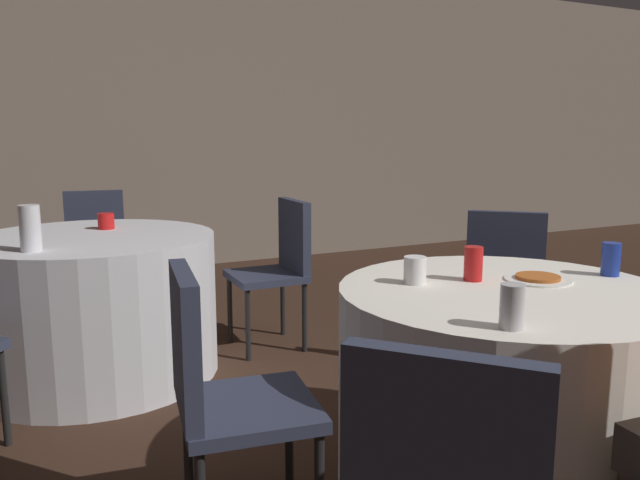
% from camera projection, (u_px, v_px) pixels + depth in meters
% --- Properties ---
extents(wall_back, '(16.00, 0.06, 2.80)m').
position_uv_depth(wall_back, '(205.00, 116.00, 5.78)').
color(wall_back, gray).
rests_on(wall_back, ground_plane).
extents(table_near, '(1.13, 1.13, 0.73)m').
position_uv_depth(table_near, '(501.00, 391.00, 2.16)').
color(table_near, white).
rests_on(table_near, ground_plane).
extents(table_far, '(1.24, 1.24, 0.73)m').
position_uv_depth(table_far, '(95.00, 305.00, 3.23)').
color(table_far, silver).
rests_on(table_far, ground_plane).
extents(chair_near_west, '(0.46, 0.45, 0.86)m').
position_uv_depth(chair_near_west, '(218.00, 383.00, 1.84)').
color(chair_near_west, '#2D3347').
rests_on(chair_near_west, ground_plane).
extents(chair_near_northeast, '(0.57, 0.57, 0.86)m').
position_uv_depth(chair_near_northeast, '(504.00, 283.00, 3.06)').
color(chair_near_northeast, '#2D3347').
rests_on(chair_near_northeast, ground_plane).
extents(chair_far_north, '(0.45, 0.45, 0.86)m').
position_uv_depth(chair_far_north, '(96.00, 243.00, 4.17)').
color(chair_far_north, '#2D3347').
rests_on(chair_far_north, ground_plane).
extents(chair_far_east, '(0.41, 0.41, 0.86)m').
position_uv_depth(chair_far_east, '(280.00, 259.00, 3.63)').
color(chair_far_east, '#2D3347').
rests_on(chair_far_east, ground_plane).
extents(pizza_plate_near, '(0.23, 0.23, 0.02)m').
position_uv_depth(pizza_plate_near, '(538.00, 278.00, 2.21)').
color(pizza_plate_near, white).
rests_on(pizza_plate_near, table_near).
extents(soda_can_red, '(0.07, 0.07, 0.12)m').
position_uv_depth(soda_can_red, '(473.00, 264.00, 2.20)').
color(soda_can_red, red).
rests_on(soda_can_red, table_near).
extents(soda_can_silver, '(0.07, 0.07, 0.12)m').
position_uv_depth(soda_can_silver, '(512.00, 306.00, 1.66)').
color(soda_can_silver, silver).
rests_on(soda_can_silver, table_near).
extents(soda_can_blue, '(0.07, 0.07, 0.12)m').
position_uv_depth(soda_can_blue, '(611.00, 259.00, 2.28)').
color(soda_can_blue, '#1E38A5').
rests_on(soda_can_blue, table_near).
extents(cup_near, '(0.08, 0.08, 0.10)m').
position_uv_depth(cup_near, '(415.00, 270.00, 2.16)').
color(cup_near, white).
rests_on(cup_near, table_near).
extents(bottle_far, '(0.09, 0.09, 0.21)m').
position_uv_depth(bottle_far, '(30.00, 228.00, 2.74)').
color(bottle_far, white).
rests_on(bottle_far, table_far).
extents(cup_far, '(0.09, 0.09, 0.09)m').
position_uv_depth(cup_far, '(106.00, 221.00, 3.38)').
color(cup_far, red).
rests_on(cup_far, table_far).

